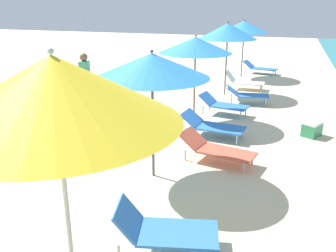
# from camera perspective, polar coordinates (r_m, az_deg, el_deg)

# --- Properties ---
(umbrella_third) EXTENTS (2.43, 2.43, 2.85)m
(umbrella_third) POSITION_cam_1_polar(r_m,az_deg,el_deg) (3.57, -17.32, 5.41)
(umbrella_third) COLOR silver
(umbrella_third) RESTS_ON ground
(lounger_third_shoreside) EXTENTS (1.49, 0.95, 0.68)m
(lounger_third_shoreside) POSITION_cam_1_polar(r_m,az_deg,el_deg) (5.11, -0.74, -15.84)
(lounger_third_shoreside) COLOR blue
(lounger_third_shoreside) RESTS_ON ground
(umbrella_fourth) EXTENTS (2.08, 2.08, 2.44)m
(umbrella_fourth) POSITION_cam_1_polar(r_m,az_deg,el_deg) (6.55, -2.52, 9.41)
(umbrella_fourth) COLOR #4C4C51
(umbrella_fourth) RESTS_ON ground
(lounger_fourth_shoreside) EXTENTS (1.67, 0.91, 0.60)m
(lounger_fourth_shoreside) POSITION_cam_1_polar(r_m,az_deg,el_deg) (7.74, 7.52, -3.50)
(lounger_fourth_shoreside) COLOR #D8593F
(lounger_fourth_shoreside) RESTS_ON ground
(umbrella_fifth) EXTENTS (1.96, 1.96, 2.40)m
(umbrella_fifth) POSITION_cam_1_polar(r_m,az_deg,el_deg) (9.88, 4.32, 12.49)
(umbrella_fifth) COLOR olive
(umbrella_fifth) RESTS_ON ground
(lounger_fifth_shoreside) EXTENTS (1.50, 0.84, 0.61)m
(lounger_fifth_shoreside) POSITION_cam_1_polar(r_m,az_deg,el_deg) (10.97, 8.58, 3.39)
(lounger_fifth_shoreside) COLOR blue
(lounger_fifth_shoreside) RESTS_ON ground
(lounger_fifth_inland) EXTENTS (1.62, 0.82, 0.59)m
(lounger_fifth_inland) POSITION_cam_1_polar(r_m,az_deg,el_deg) (9.16, 6.91, 0.14)
(lounger_fifth_inland) COLOR blue
(lounger_fifth_inland) RESTS_ON ground
(umbrella_sixth) EXTENTS (2.03, 2.03, 2.57)m
(umbrella_sixth) POSITION_cam_1_polar(r_m,az_deg,el_deg) (13.14, 9.32, 14.41)
(umbrella_sixth) COLOR #4C4C51
(umbrella_sixth) RESTS_ON ground
(lounger_sixth_shoreside) EXTENTS (1.49, 0.64, 0.67)m
(lounger_sixth_shoreside) POSITION_cam_1_polar(r_m,az_deg,el_deg) (14.36, 11.68, 6.88)
(lounger_sixth_shoreside) COLOR white
(lounger_sixth_shoreside) RESTS_ON ground
(lounger_sixth_inland) EXTENTS (1.43, 0.78, 0.58)m
(lounger_sixth_inland) POSITION_cam_1_polar(r_m,az_deg,el_deg) (12.27, 12.25, 4.86)
(lounger_sixth_inland) COLOR blue
(lounger_sixth_inland) RESTS_ON ground
(umbrella_farthest) EXTENTS (2.07, 2.07, 2.48)m
(umbrella_farthest) POSITION_cam_1_polar(r_m,az_deg,el_deg) (16.49, 11.83, 14.93)
(umbrella_farthest) COLOR #4C4C51
(umbrella_farthest) RESTS_ON ground
(lounger_farthest_shoreside) EXTENTS (1.62, 0.88, 0.57)m
(lounger_farthest_shoreside) POSITION_cam_1_polar(r_m,az_deg,el_deg) (17.69, 14.15, 8.85)
(lounger_farthest_shoreside) COLOR blue
(lounger_farthest_shoreside) RESTS_ON ground
(person_walking_near) EXTENTS (0.27, 0.39, 1.76)m
(person_walking_near) POSITION_cam_1_polar(r_m,az_deg,el_deg) (11.43, -12.84, 7.64)
(person_walking_near) COLOR orange
(person_walking_near) RESTS_ON ground
(cooler_box) EXTENTS (0.55, 0.60, 0.38)m
(cooler_box) POSITION_cam_1_polar(r_m,az_deg,el_deg) (9.87, 21.58, -0.41)
(cooler_box) COLOR #338C59
(cooler_box) RESTS_ON ground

